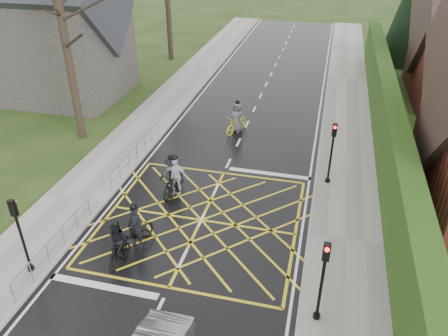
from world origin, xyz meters
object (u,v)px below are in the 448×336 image
at_px(cyclist_rear, 136,234).
at_px(cyclist_lead, 237,121).
at_px(cyclist_back, 118,246).
at_px(cyclist_front, 175,180).
at_px(cyclist_mid, 172,179).

xyz_separation_m(cyclist_rear, cyclist_lead, (1.55, 11.14, 0.02)).
height_order(cyclist_back, cyclist_front, cyclist_front).
bearing_deg(cyclist_rear, cyclist_mid, 105.14).
relative_size(cyclist_back, cyclist_mid, 0.90).
xyz_separation_m(cyclist_back, cyclist_lead, (1.88, 11.98, -0.00)).
bearing_deg(cyclist_lead, cyclist_mid, -81.74).
bearing_deg(cyclist_back, cyclist_front, 79.19).
bearing_deg(cyclist_mid, cyclist_lead, 77.88).
relative_size(cyclist_rear, cyclist_lead, 1.04).
bearing_deg(cyclist_back, cyclist_lead, 77.19).
height_order(cyclist_rear, cyclist_front, cyclist_front).
xyz_separation_m(cyclist_mid, cyclist_front, (0.21, -0.15, 0.04)).
height_order(cyclist_back, cyclist_mid, cyclist_mid).
distance_m(cyclist_back, cyclist_mid, 4.90).
bearing_deg(cyclist_mid, cyclist_front, -36.18).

